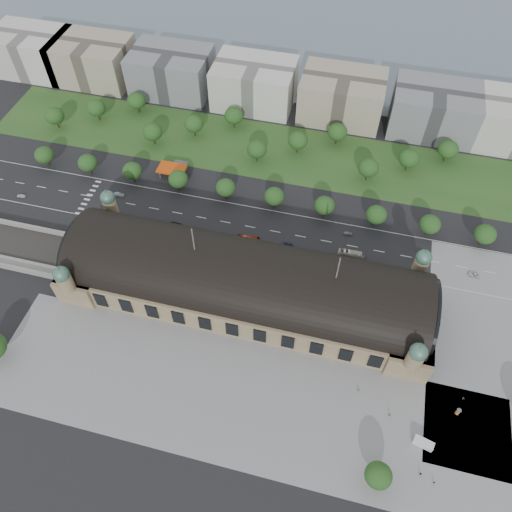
% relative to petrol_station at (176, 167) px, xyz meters
% --- Properties ---
extents(ground, '(900.00, 900.00, 0.00)m').
position_rel_petrol_station_xyz_m(ground, '(53.91, -65.28, -2.95)').
color(ground, black).
rests_on(ground, ground).
extents(station, '(150.00, 48.40, 44.30)m').
position_rel_petrol_station_xyz_m(station, '(53.91, -65.28, 7.33)').
color(station, tan).
rests_on(station, ground).
extents(track_cutting, '(70.00, 24.00, 3.10)m').
position_rel_petrol_station_xyz_m(track_cutting, '(-56.09, -67.49, -2.25)').
color(track_cutting, black).
rests_on(track_cutting, ground).
extents(plaza_south, '(190.00, 48.00, 0.12)m').
position_rel_petrol_station_xyz_m(plaza_south, '(63.91, -109.28, -2.95)').
color(plaza_south, gray).
rests_on(plaza_south, ground).
extents(plaza_east, '(56.00, 100.00, 0.12)m').
position_rel_petrol_station_xyz_m(plaza_east, '(156.91, -65.28, -2.95)').
color(plaza_east, gray).
rests_on(plaza_east, ground).
extents(road_slab, '(260.00, 26.00, 0.10)m').
position_rel_petrol_station_xyz_m(road_slab, '(33.91, -27.28, -2.95)').
color(road_slab, black).
rests_on(road_slab, ground).
extents(grass_belt, '(300.00, 45.00, 0.10)m').
position_rel_petrol_station_xyz_m(grass_belt, '(38.91, 27.72, -2.95)').
color(grass_belt, '#2A5221').
rests_on(grass_belt, ground).
extents(petrol_station, '(14.00, 13.00, 5.05)m').
position_rel_petrol_station_xyz_m(petrol_station, '(0.00, 0.00, 0.00)').
color(petrol_station, '#CE470C').
rests_on(petrol_station, ground).
extents(office_0, '(45.00, 32.00, 24.00)m').
position_rel_petrol_station_xyz_m(office_0, '(-116.09, 67.72, 9.05)').
color(office_0, silver).
rests_on(office_0, ground).
extents(office_1, '(45.00, 32.00, 24.00)m').
position_rel_petrol_station_xyz_m(office_1, '(-76.09, 67.72, 9.05)').
color(office_1, tan).
rests_on(office_1, ground).
extents(office_2, '(45.00, 32.00, 24.00)m').
position_rel_petrol_station_xyz_m(office_2, '(-26.09, 67.72, 9.05)').
color(office_2, gray).
rests_on(office_2, ground).
extents(office_3, '(45.00, 32.00, 24.00)m').
position_rel_petrol_station_xyz_m(office_3, '(23.91, 67.72, 9.05)').
color(office_3, silver).
rests_on(office_3, ground).
extents(office_4, '(45.00, 32.00, 24.00)m').
position_rel_petrol_station_xyz_m(office_4, '(73.91, 67.72, 9.05)').
color(office_4, tan).
rests_on(office_4, ground).
extents(office_5, '(45.00, 32.00, 24.00)m').
position_rel_petrol_station_xyz_m(office_5, '(123.91, 67.72, 9.05)').
color(office_5, gray).
rests_on(office_5, ground).
extents(tree_row_0, '(9.60, 9.60, 11.52)m').
position_rel_petrol_station_xyz_m(tree_row_0, '(-66.09, -12.28, 4.48)').
color(tree_row_0, '#2D2116').
rests_on(tree_row_0, ground).
extents(tree_row_1, '(9.60, 9.60, 11.52)m').
position_rel_petrol_station_xyz_m(tree_row_1, '(-42.09, -12.28, 4.48)').
color(tree_row_1, '#2D2116').
rests_on(tree_row_1, ground).
extents(tree_row_2, '(9.60, 9.60, 11.52)m').
position_rel_petrol_station_xyz_m(tree_row_2, '(-18.09, -12.28, 4.48)').
color(tree_row_2, '#2D2116').
rests_on(tree_row_2, ground).
extents(tree_row_3, '(9.60, 9.60, 11.52)m').
position_rel_petrol_station_xyz_m(tree_row_3, '(5.91, -12.28, 4.48)').
color(tree_row_3, '#2D2116').
rests_on(tree_row_3, ground).
extents(tree_row_4, '(9.60, 9.60, 11.52)m').
position_rel_petrol_station_xyz_m(tree_row_4, '(29.91, -12.28, 4.48)').
color(tree_row_4, '#2D2116').
rests_on(tree_row_4, ground).
extents(tree_row_5, '(9.60, 9.60, 11.52)m').
position_rel_petrol_station_xyz_m(tree_row_5, '(53.91, -12.28, 4.48)').
color(tree_row_5, '#2D2116').
rests_on(tree_row_5, ground).
extents(tree_row_6, '(9.60, 9.60, 11.52)m').
position_rel_petrol_station_xyz_m(tree_row_6, '(77.91, -12.28, 4.48)').
color(tree_row_6, '#2D2116').
rests_on(tree_row_6, ground).
extents(tree_row_7, '(9.60, 9.60, 11.52)m').
position_rel_petrol_station_xyz_m(tree_row_7, '(101.91, -12.28, 4.48)').
color(tree_row_7, '#2D2116').
rests_on(tree_row_7, ground).
extents(tree_row_8, '(9.60, 9.60, 11.52)m').
position_rel_petrol_station_xyz_m(tree_row_8, '(125.91, -12.28, 4.48)').
color(tree_row_8, '#2D2116').
rests_on(tree_row_8, ground).
extents(tree_row_9, '(9.60, 9.60, 11.52)m').
position_rel_petrol_station_xyz_m(tree_row_9, '(149.91, -12.28, 4.48)').
color(tree_row_9, '#2D2116').
rests_on(tree_row_9, ground).
extents(tree_belt_0, '(10.40, 10.40, 12.48)m').
position_rel_petrol_station_xyz_m(tree_belt_0, '(-76.09, 17.72, 5.10)').
color(tree_belt_0, '#2D2116').
rests_on(tree_belt_0, ground).
extents(tree_belt_1, '(10.40, 10.40, 12.48)m').
position_rel_petrol_station_xyz_m(tree_belt_1, '(-57.09, 29.72, 5.10)').
color(tree_belt_1, '#2D2116').
rests_on(tree_belt_1, ground).
extents(tree_belt_2, '(10.40, 10.40, 12.48)m').
position_rel_petrol_station_xyz_m(tree_belt_2, '(-38.09, 41.72, 5.10)').
color(tree_belt_2, '#2D2116').
rests_on(tree_belt_2, ground).
extents(tree_belt_3, '(10.40, 10.40, 12.48)m').
position_rel_petrol_station_xyz_m(tree_belt_3, '(-19.09, 17.72, 5.10)').
color(tree_belt_3, '#2D2116').
rests_on(tree_belt_3, ground).
extents(tree_belt_4, '(10.40, 10.40, 12.48)m').
position_rel_petrol_station_xyz_m(tree_belt_4, '(-0.09, 29.72, 5.10)').
color(tree_belt_4, '#2D2116').
rests_on(tree_belt_4, ground).
extents(tree_belt_5, '(10.40, 10.40, 12.48)m').
position_rel_petrol_station_xyz_m(tree_belt_5, '(18.91, 41.72, 5.10)').
color(tree_belt_5, '#2D2116').
rests_on(tree_belt_5, ground).
extents(tree_belt_6, '(10.40, 10.40, 12.48)m').
position_rel_petrol_station_xyz_m(tree_belt_6, '(37.91, 17.72, 5.10)').
color(tree_belt_6, '#2D2116').
rests_on(tree_belt_6, ground).
extents(tree_belt_7, '(10.40, 10.40, 12.48)m').
position_rel_petrol_station_xyz_m(tree_belt_7, '(56.91, 29.72, 5.10)').
color(tree_belt_7, '#2D2116').
rests_on(tree_belt_7, ground).
extents(tree_belt_8, '(10.40, 10.40, 12.48)m').
position_rel_petrol_station_xyz_m(tree_belt_8, '(75.91, 41.72, 5.10)').
color(tree_belt_8, '#2D2116').
rests_on(tree_belt_8, ground).
extents(tree_belt_9, '(10.40, 10.40, 12.48)m').
position_rel_petrol_station_xyz_m(tree_belt_9, '(94.91, 17.72, 5.10)').
color(tree_belt_9, '#2D2116').
rests_on(tree_belt_9, ground).
extents(tree_belt_10, '(10.40, 10.40, 12.48)m').
position_rel_petrol_station_xyz_m(tree_belt_10, '(113.91, 29.72, 5.10)').
color(tree_belt_10, '#2D2116').
rests_on(tree_belt_10, ground).
extents(tree_belt_11, '(10.40, 10.40, 12.48)m').
position_rel_petrol_station_xyz_m(tree_belt_11, '(132.91, 41.72, 5.10)').
color(tree_belt_11, '#2D2116').
rests_on(tree_belt_11, ground).
extents(tree_plaza_s, '(9.00, 9.00, 10.64)m').
position_rel_petrol_station_xyz_m(tree_plaza_s, '(113.91, -125.28, 3.86)').
color(tree_plaza_s, '#2D2116').
rests_on(tree_plaza_s, ground).
extents(traffic_car_0, '(4.34, 2.16, 1.42)m').
position_rel_petrol_station_xyz_m(traffic_car_0, '(-68.13, -35.78, -2.24)').
color(traffic_car_0, silver).
rests_on(traffic_car_0, ground).
extents(traffic_car_1, '(5.00, 1.95, 1.62)m').
position_rel_petrol_station_xyz_m(traffic_car_1, '(-21.87, -23.34, -2.14)').
color(traffic_car_1, gray).
rests_on(traffic_car_1, ground).
extents(traffic_car_2, '(5.79, 3.09, 1.55)m').
position_rel_petrol_station_xyz_m(traffic_car_2, '(11.84, -35.02, -2.18)').
color(traffic_car_2, black).
rests_on(traffic_car_2, ground).
extents(traffic_car_4, '(4.42, 1.81, 1.50)m').
position_rel_petrol_station_xyz_m(traffic_car_4, '(65.19, -33.89, -2.20)').
color(traffic_car_4, '#171D42').
rests_on(traffic_car_4, ground).
extents(traffic_car_5, '(4.10, 1.84, 1.31)m').
position_rel_petrol_station_xyz_m(traffic_car_5, '(91.00, -20.84, -2.30)').
color(traffic_car_5, '#55575C').
rests_on(traffic_car_5, ground).
extents(traffic_car_6, '(4.90, 2.56, 1.32)m').
position_rel_petrol_station_xyz_m(traffic_car_6, '(146.81, -30.81, -2.29)').
color(traffic_car_6, silver).
rests_on(traffic_car_6, ground).
extents(parked_car_0, '(3.89, 3.42, 1.28)m').
position_rel_petrol_station_xyz_m(parked_car_0, '(-21.78, -40.28, -2.31)').
color(parked_car_0, black).
rests_on(parked_car_0, ground).
extents(parked_car_1, '(6.04, 5.17, 1.54)m').
position_rel_petrol_station_xyz_m(parked_car_1, '(8.42, -42.54, -2.18)').
color(parked_car_1, maroon).
rests_on(parked_car_1, ground).
extents(parked_car_2, '(4.78, 4.02, 1.31)m').
position_rel_petrol_station_xyz_m(parked_car_2, '(12.52, -44.28, -2.29)').
color(parked_car_2, '#191741').
rests_on(parked_car_2, ground).
extents(parked_car_3, '(4.55, 3.46, 1.44)m').
position_rel_petrol_station_xyz_m(parked_car_3, '(-5.44, -44.28, -2.23)').
color(parked_car_3, slate).
rests_on(parked_car_3, ground).
extents(parked_car_4, '(4.20, 3.61, 1.36)m').
position_rel_petrol_station_xyz_m(parked_car_4, '(9.35, -40.28, -2.27)').
color(parked_car_4, silver).
rests_on(parked_car_4, ground).
extents(parked_car_5, '(5.45, 3.93, 1.38)m').
position_rel_petrol_station_xyz_m(parked_car_5, '(28.39, -44.28, -2.26)').
color(parked_car_5, '#9A9DA2').
rests_on(parked_car_5, ground).
extents(parked_car_6, '(5.61, 5.11, 1.57)m').
position_rel_petrol_station_xyz_m(parked_car_6, '(21.75, -40.28, -2.16)').
color(parked_car_6, black).
rests_on(parked_car_6, ground).
extents(bus_west, '(10.99, 3.40, 3.01)m').
position_rel_petrol_station_xyz_m(bus_west, '(47.13, -36.04, -1.44)').
color(bus_west, '#B83A1D').
rests_on(bus_west, ground).
extents(bus_mid, '(12.86, 4.13, 3.52)m').
position_rel_petrol_station_xyz_m(bus_mid, '(55.27, -38.28, -1.19)').
color(bus_mid, silver).
rests_on(bus_mid, ground).
extents(bus_east, '(11.94, 3.20, 3.30)m').
position_rel_petrol_station_xyz_m(bus_east, '(93.91, -33.28, -1.30)').
color(bus_east, silver).
rests_on(bus_east, ground).
extents(van_south, '(7.25, 4.31, 2.94)m').
position_rel_petrol_station_xyz_m(van_south, '(128.37, -109.32, -1.54)').
color(van_south, silver).
rests_on(van_south, ground).
extents(advertising_column, '(1.64, 1.64, 3.10)m').
position_rel_petrol_station_xyz_m(advertising_column, '(140.19, -95.21, -1.34)').
color(advertising_column, '#CC333B').
rests_on(advertising_column, ground).
extents(pedestrian_0, '(0.97, 0.77, 1.73)m').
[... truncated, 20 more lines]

